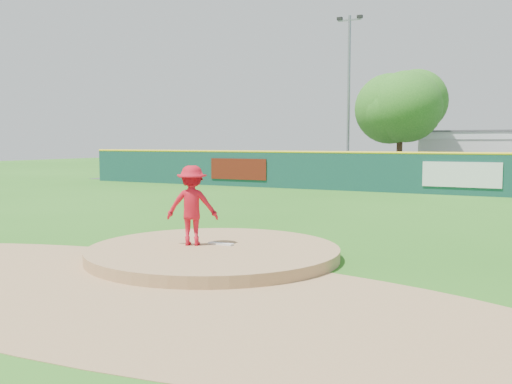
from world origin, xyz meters
The scene contains 12 objects.
ground centered at (0.00, 0.00, 0.00)m, with size 120.00×120.00×0.00m, color #286B19.
pitchers_mound centered at (0.00, 0.00, 0.00)m, with size 5.50×5.50×0.50m, color #9E774C.
pitching_rubber centered at (0.00, 0.30, 0.27)m, with size 0.60×0.15×0.04m, color white.
infield_dirt_arc centered at (0.00, -3.00, 0.01)m, with size 15.40×15.40×0.01m, color #9E774C.
parking_lot centered at (0.00, 27.00, 0.01)m, with size 44.00×16.00×0.02m, color #38383A.
pitcher centered at (-0.55, 0.00, 1.13)m, with size 1.14×0.66×1.77m, color red.
van centered at (-4.57, 20.50, 0.63)m, with size 2.03×4.40×1.22m, color white.
fence_banners centered at (-3.42, 17.92, 1.00)m, with size 15.75×0.04×1.20m.
playground_slide centered at (-12.83, 23.03, 0.81)m, with size 1.03×2.90×1.60m.
outfield_fence centered at (0.00, 18.00, 1.09)m, with size 40.00×0.14×2.07m.
deciduous_tree centered at (-2.00, 25.00, 4.55)m, with size 5.60×5.60×7.36m.
light_pole_left centered at (-6.00, 27.00, 6.05)m, with size 1.75×0.25×11.00m.
Camera 1 is at (6.53, -10.47, 2.53)m, focal length 40.00 mm.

